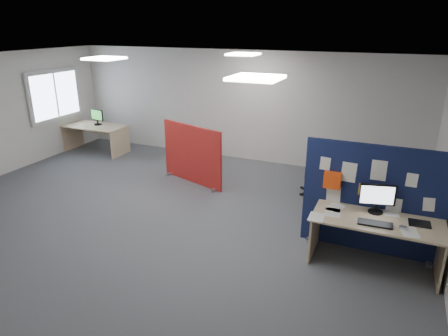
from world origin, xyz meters
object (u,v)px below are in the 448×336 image
(monitor_main, at_px, (377,197))
(red_divider, at_px, (192,155))
(second_desk, at_px, (96,131))
(monitor_second, at_px, (97,116))
(navy_divider, at_px, (372,200))
(main_desk, at_px, (376,229))
(office_chair, at_px, (321,168))

(monitor_main, distance_m, red_divider, 4.15)
(monitor_main, relative_size, second_desk, 0.29)
(second_desk, relative_size, monitor_second, 3.69)
(navy_divider, distance_m, main_desk, 0.47)
(main_desk, height_order, monitor_main, monitor_main)
(red_divider, bearing_deg, second_desk, -176.97)
(red_divider, xyz_separation_m, second_desk, (-3.40, 0.94, -0.07))
(monitor_second, relative_size, office_chair, 0.46)
(monitor_second, bearing_deg, red_divider, -5.24)
(navy_divider, distance_m, monitor_main, 0.23)
(office_chair, bearing_deg, navy_divider, -71.34)
(red_divider, xyz_separation_m, office_chair, (2.68, 0.44, -0.07))
(navy_divider, distance_m, second_desk, 7.53)
(main_desk, relative_size, monitor_main, 3.58)
(monitor_main, bearing_deg, second_desk, 146.93)
(monitor_main, xyz_separation_m, office_chair, (-1.14, 2.03, -0.42))
(monitor_main, bearing_deg, office_chair, 105.60)
(second_desk, bearing_deg, monitor_second, 60.19)
(monitor_second, distance_m, office_chair, 6.08)
(main_desk, xyz_separation_m, second_desk, (-7.26, 2.72, -0.00))
(red_divider, bearing_deg, office_chair, 27.77)
(red_divider, relative_size, monitor_second, 3.60)
(monitor_main, distance_m, second_desk, 7.66)
(second_desk, bearing_deg, main_desk, -20.53)
(main_desk, relative_size, second_desk, 1.05)
(main_desk, xyz_separation_m, office_chair, (-1.18, 2.22, -0.00))
(main_desk, relative_size, office_chair, 1.79)
(main_desk, relative_size, monitor_second, 3.87)
(second_desk, bearing_deg, office_chair, -4.74)
(red_divider, bearing_deg, main_desk, -6.21)
(monitor_main, relative_size, office_chair, 0.50)
(main_desk, bearing_deg, office_chair, 118.14)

